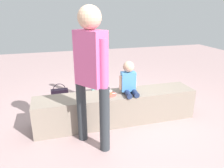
{
  "coord_description": "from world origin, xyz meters",
  "views": [
    {
      "loc": [
        -0.88,
        -2.84,
        1.67
      ],
      "look_at": [
        -0.14,
        -0.25,
        0.71
      ],
      "focal_mm": 34.59,
      "sensor_mm": 36.0,
      "label": 1
    }
  ],
  "objects": [
    {
      "name": "party_cup_red",
      "position": [
        0.68,
        0.77,
        0.05
      ],
      "size": [
        0.08,
        0.08,
        0.09
      ],
      "primitive_type": "cylinder",
      "color": "red",
      "rests_on": "ground_plane"
    },
    {
      "name": "ground_plane",
      "position": [
        0.0,
        0.0,
        0.0
      ],
      "size": [
        12.0,
        12.0,
        0.0
      ],
      "primitive_type": "plane",
      "color": "#AC8C8B"
    },
    {
      "name": "concrete_ledge",
      "position": [
        0.0,
        0.0,
        0.23
      ],
      "size": [
        2.43,
        0.46,
        0.46
      ],
      "primitive_type": "cube",
      "color": "gray",
      "rests_on": "ground_plane"
    },
    {
      "name": "adult_standing",
      "position": [
        -0.46,
        -0.48,
        1.03
      ],
      "size": [
        0.37,
        0.43,
        1.7
      ],
      "color": "#2D3338",
      "rests_on": "ground_plane"
    },
    {
      "name": "railing_post",
      "position": [
        -0.09,
        0.78,
        0.48
      ],
      "size": [
        0.36,
        0.36,
        1.25
      ],
      "color": "black",
      "rests_on": "ground_plane"
    },
    {
      "name": "gift_bag",
      "position": [
        -0.05,
        1.17,
        0.14
      ],
      "size": [
        0.23,
        0.09,
        0.31
      ],
      "color": "#59C6B2",
      "rests_on": "ground_plane"
    },
    {
      "name": "cake_box_white",
      "position": [
        0.37,
        0.92,
        0.06
      ],
      "size": [
        0.35,
        0.34,
        0.12
      ],
      "primitive_type": "cube",
      "rotation": [
        0.0,
        0.0,
        -0.2
      ],
      "color": "white",
      "rests_on": "ground_plane"
    },
    {
      "name": "cake_plate",
      "position": [
        -0.13,
        -0.01,
        0.48
      ],
      "size": [
        0.22,
        0.22,
        0.07
      ],
      "color": "#E0594C",
      "rests_on": "concrete_ledge"
    },
    {
      "name": "water_bottle_far_side",
      "position": [
        -1.03,
        0.71,
        0.09
      ],
      "size": [
        0.07,
        0.07,
        0.19
      ],
      "color": "silver",
      "rests_on": "ground_plane"
    },
    {
      "name": "child_seated",
      "position": [
        0.17,
        -0.03,
        0.68
      ],
      "size": [
        0.28,
        0.32,
        0.48
      ],
      "color": "navy",
      "rests_on": "concrete_ledge"
    },
    {
      "name": "water_bottle_near_gift",
      "position": [
        -0.97,
        0.52,
        0.08
      ],
      "size": [
        0.08,
        0.08,
        0.18
      ],
      "color": "silver",
      "rests_on": "ground_plane"
    },
    {
      "name": "handbag_black_leather",
      "position": [
        -0.8,
        1.03,
        0.12
      ],
      "size": [
        0.31,
        0.12,
        0.35
      ],
      "color": "black",
      "rests_on": "ground_plane"
    }
  ]
}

